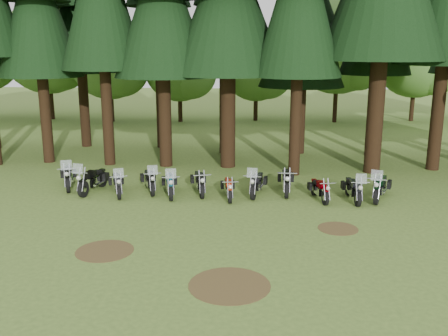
{
  "coord_description": "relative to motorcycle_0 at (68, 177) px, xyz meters",
  "views": [
    {
      "loc": [
        1.74,
        -16.07,
        6.15
      ],
      "look_at": [
        0.19,
        5.0,
        1.0
      ],
      "focal_mm": 40.0,
      "sensor_mm": 36.0,
      "label": 1
    }
  ],
  "objects": [
    {
      "name": "ground",
      "position": [
        6.77,
        -4.86,
        -0.51
      ],
      "size": [
        120.0,
        120.0,
        0.0
      ],
      "primitive_type": "plane",
      "color": "#4B6928",
      "rests_on": "ground"
    },
    {
      "name": "pine_back_4",
      "position": [
        10.81,
        8.39,
        7.75
      ],
      "size": [
        4.94,
        4.94,
        13.78
      ],
      "color": "black",
      "rests_on": "ground"
    },
    {
      "name": "decid_1",
      "position": [
        -9.21,
        20.9,
        5.33
      ],
      "size": [
        7.91,
        7.69,
        9.88
      ],
      "color": "black",
      "rests_on": "ground"
    },
    {
      "name": "decid_2",
      "position": [
        -3.66,
        19.92,
        4.45
      ],
      "size": [
        6.72,
        6.53,
        8.4
      ],
      "color": "black",
      "rests_on": "ground"
    },
    {
      "name": "decid_3",
      "position": [
        2.06,
        20.27,
        4.01
      ],
      "size": [
        6.12,
        5.95,
        7.65
      ],
      "color": "black",
      "rests_on": "ground"
    },
    {
      "name": "decid_4",
      "position": [
        8.35,
        21.46,
        3.87
      ],
      "size": [
        5.93,
        5.76,
        7.41
      ],
      "color": "black",
      "rests_on": "ground"
    },
    {
      "name": "decid_5",
      "position": [
        15.07,
        20.85,
        5.73
      ],
      "size": [
        8.45,
        8.21,
        10.56
      ],
      "color": "black",
      "rests_on": "ground"
    },
    {
      "name": "decid_6",
      "position": [
        21.63,
        22.15,
        4.7
      ],
      "size": [
        7.06,
        6.86,
        8.82
      ],
      "color": "black",
      "rests_on": "ground"
    },
    {
      "name": "dirt_patch_0",
      "position": [
        3.77,
        -6.86,
        -0.5
      ],
      "size": [
        1.8,
        1.8,
        0.01
      ],
      "primitive_type": "cylinder",
      "color": "#4C3D1E",
      "rests_on": "ground"
    },
    {
      "name": "dirt_patch_1",
      "position": [
        11.27,
        -4.36,
        -0.5
      ],
      "size": [
        1.4,
        1.4,
        0.01
      ],
      "primitive_type": "cylinder",
      "color": "#4C3D1E",
      "rests_on": "ground"
    },
    {
      "name": "dirt_patch_2",
      "position": [
        7.77,
        -8.86,
        -0.5
      ],
      "size": [
        2.2,
        2.2,
        0.01
      ],
      "primitive_type": "cylinder",
      "color": "#4C3D1E",
      "rests_on": "ground"
    },
    {
      "name": "motorcycle_0",
      "position": [
        0.0,
        0.0,
        0.0
      ],
      "size": [
        1.09,
        2.35,
        1.51
      ],
      "rotation": [
        0.0,
        0.0,
        0.35
      ],
      "color": "black",
      "rests_on": "ground"
    },
    {
      "name": "motorcycle_1",
      "position": [
        1.31,
        -0.57,
        0.0
      ],
      "size": [
        0.71,
        2.42,
        1.52
      ],
      "rotation": [
        0.0,
        0.0,
        -0.17
      ],
      "color": "black",
      "rests_on": "ground"
    },
    {
      "name": "motorcycle_2",
      "position": [
        2.48,
        -0.88,
        -0.04
      ],
      "size": [
        1.04,
        2.16,
        1.39
      ],
      "rotation": [
        0.0,
        0.0,
        0.36
      ],
      "color": "black",
      "rests_on": "ground"
    },
    {
      "name": "motorcycle_3",
      "position": [
        3.76,
        -0.32,
        -0.03
      ],
      "size": [
        1.02,
        2.19,
        1.41
      ],
      "rotation": [
        0.0,
        0.0,
        0.35
      ],
      "color": "black",
      "rests_on": "ground"
    },
    {
      "name": "motorcycle_4",
      "position": [
        4.75,
        -0.85,
        -0.03
      ],
      "size": [
        0.77,
        2.27,
        1.43
      ],
      "rotation": [
        0.0,
        0.0,
        0.22
      ],
      "color": "black",
      "rests_on": "ground"
    },
    {
      "name": "motorcycle_5",
      "position": [
        5.96,
        -0.43,
        -0.04
      ],
      "size": [
        0.66,
        2.2,
        0.91
      ],
      "rotation": [
        0.0,
        0.0,
        0.23
      ],
      "color": "black",
      "rests_on": "ground"
    },
    {
      "name": "motorcycle_6",
      "position": [
        7.25,
        -1.07,
        -0.09
      ],
      "size": [
        0.41,
        1.99,
        0.81
      ],
      "rotation": [
        0.0,
        0.0,
        0.14
      ],
      "color": "black",
      "rests_on": "ground"
    },
    {
      "name": "motorcycle_7",
      "position": [
        8.41,
        -0.47,
        -0.03
      ],
      "size": [
        0.67,
        2.27,
        1.43
      ],
      "rotation": [
        0.0,
        0.0,
        -0.17
      ],
      "color": "black",
      "rests_on": "ground"
    },
    {
      "name": "motorcycle_8",
      "position": [
        9.67,
        -0.05,
        -0.01
      ],
      "size": [
        0.34,
        2.39,
        0.97
      ],
      "rotation": [
        0.0,
        0.0,
        -0.02
      ],
      "color": "black",
      "rests_on": "ground"
    },
    {
      "name": "motorcycle_9",
      "position": [
        11.0,
        -1.03,
        -0.09
      ],
      "size": [
        0.56,
        1.99,
        0.82
      ],
      "rotation": [
        0.0,
        0.0,
        0.22
      ],
      "color": "black",
      "rests_on": "ground"
    },
    {
      "name": "motorcycle_10",
      "position": [
        12.35,
        -1.03,
        -0.03
      ],
      "size": [
        0.48,
        2.24,
        1.41
      ],
      "rotation": [
        0.0,
        0.0,
        0.08
      ],
      "color": "black",
      "rests_on": "ground"
    },
    {
      "name": "motorcycle_11",
      "position": [
        13.49,
        -0.76,
        -0.0
      ],
      "size": [
        1.15,
        2.31,
        1.5
      ],
      "rotation": [
        0.0,
        0.0,
        -0.38
      ],
      "color": "black",
      "rests_on": "ground"
    }
  ]
}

